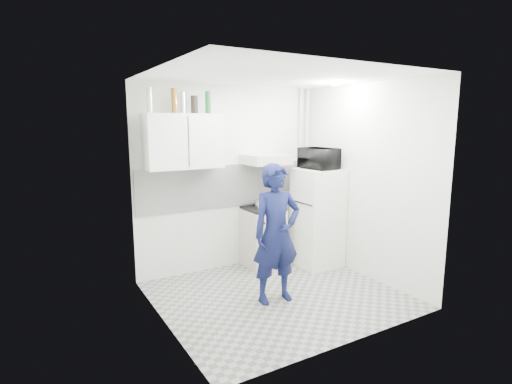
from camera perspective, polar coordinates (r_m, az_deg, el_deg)
floor at (r=5.06m, az=3.07°, el=-14.49°), size 2.80×2.80×0.00m
ceiling at (r=4.64m, az=3.37°, el=16.24°), size 2.80×2.80×0.00m
wall_back at (r=5.75m, az=-3.70°, el=1.98°), size 2.80×0.00×2.80m
wall_left at (r=4.08m, az=-13.40°, el=-1.45°), size 0.00×2.60×2.60m
wall_right at (r=5.57m, az=15.32°, el=1.40°), size 0.00×2.60×2.60m
person at (r=4.65m, az=2.93°, el=-5.96°), size 0.63×0.44×1.63m
stove at (r=5.90m, az=0.96°, el=-6.51°), size 0.53×0.53×0.84m
fridge at (r=5.91m, az=8.79°, el=-3.63°), size 0.61×0.61×1.43m
stove_top at (r=5.80m, az=0.98°, el=-2.36°), size 0.51×0.51×0.03m
saucepan at (r=5.80m, az=0.70°, el=-1.73°), size 0.17×0.17×0.09m
microwave at (r=5.78m, az=9.01°, el=4.76°), size 0.56×0.40×0.30m
bottle_a at (r=5.11m, az=-14.97°, el=12.56°), size 0.07×0.07×0.31m
bottle_c at (r=5.21m, az=-11.58°, el=12.63°), size 0.07×0.07×0.31m
bottle_d at (r=5.24m, az=-10.39°, el=12.44°), size 0.06×0.06×0.27m
canister_a at (r=5.30m, az=-8.79°, el=12.23°), size 0.09×0.09×0.23m
bottle_e at (r=5.37m, az=-6.88°, el=12.58°), size 0.07×0.07×0.29m
upper_cabinet at (r=5.24m, az=-10.29°, el=7.14°), size 1.00×0.35×0.70m
range_hood at (r=5.72m, az=1.45°, el=4.69°), size 0.60×0.50×0.14m
backsplash at (r=5.75m, az=-3.62°, el=0.98°), size 2.74×0.03×0.60m
pipe_a at (r=6.37m, az=7.15°, el=2.69°), size 0.05×0.05×2.60m
pipe_b at (r=6.30m, az=6.28°, el=2.62°), size 0.04×0.04×2.60m
ceiling_spot_fixture at (r=5.40m, az=11.30°, el=14.83°), size 0.10×0.10×0.02m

